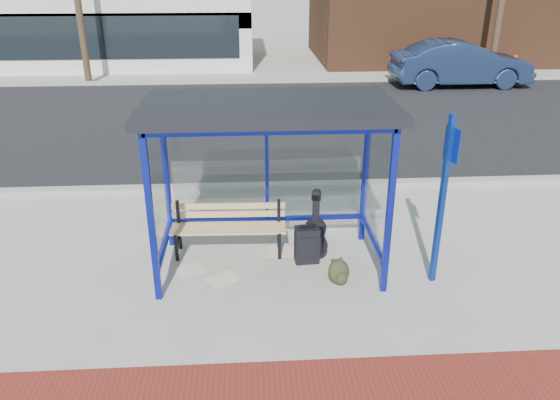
{
  "coord_description": "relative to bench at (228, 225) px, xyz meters",
  "views": [
    {
      "loc": [
        -0.28,
        -6.92,
        4.09
      ],
      "look_at": [
        0.16,
        0.2,
        0.96
      ],
      "focal_mm": 35.0,
      "sensor_mm": 36.0,
      "label": 1
    }
  ],
  "objects": [
    {
      "name": "sign_post",
      "position": [
        2.85,
        -0.99,
        0.87
      ],
      "size": [
        0.14,
        0.29,
        2.37
      ],
      "rotation": [
        0.0,
        0.0,
        0.28
      ],
      "color": "navy",
      "rests_on": "ground"
    },
    {
      "name": "guitar_bag",
      "position": [
        1.28,
        -0.28,
        -0.08
      ],
      "size": [
        0.39,
        0.18,
        1.04
      ],
      "rotation": [
        0.0,
        0.0,
        -0.19
      ],
      "color": "black",
      "rests_on": "ground"
    },
    {
      "name": "newspaper_a",
      "position": [
        -0.08,
        -0.8,
        -0.45
      ],
      "size": [
        0.53,
        0.51,
        0.01
      ],
      "primitive_type": "cube",
      "rotation": [
        0.0,
        0.0,
        0.64
      ],
      "color": "white",
      "rests_on": "ground"
    },
    {
      "name": "parked_car",
      "position": [
        7.88,
        11.66,
        0.33
      ],
      "size": [
        4.8,
        1.72,
        1.58
      ],
      "primitive_type": "imported",
      "rotation": [
        0.0,
        0.0,
        1.58
      ],
      "color": "#1B2A4C",
      "rests_on": "ground"
    },
    {
      "name": "curb_far",
      "position": [
        0.6,
        12.64,
        -0.4
      ],
      "size": [
        60.0,
        0.25,
        0.12
      ],
      "primitive_type": "cube",
      "color": "gray",
      "rests_on": "ground"
    },
    {
      "name": "newspaper_c",
      "position": [
        0.8,
        -0.06,
        -0.45
      ],
      "size": [
        0.46,
        0.38,
        0.01
      ],
      "primitive_type": "cube",
      "rotation": [
        0.0,
        0.0,
        -0.1
      ],
      "color": "white",
      "rests_on": "ground"
    },
    {
      "name": "brick_paver_strip",
      "position": [
        0.6,
        -3.06,
        -0.45
      ],
      "size": [
        60.0,
        1.0,
        0.01
      ],
      "primitive_type": "cube",
      "color": "maroon",
      "rests_on": "ground"
    },
    {
      "name": "ground",
      "position": [
        0.6,
        -0.46,
        -0.46
      ],
      "size": [
        120.0,
        120.0,
        0.0
      ],
      "primitive_type": "plane",
      "color": "#B2ADA0",
      "rests_on": "ground"
    },
    {
      "name": "backpack",
      "position": [
        1.53,
        -1.0,
        -0.29
      ],
      "size": [
        0.34,
        0.32,
        0.36
      ],
      "rotation": [
        0.0,
        0.0,
        0.23
      ],
      "color": "#282816",
      "rests_on": "ground"
    },
    {
      "name": "curb_near",
      "position": [
        0.6,
        2.44,
        -0.4
      ],
      "size": [
        60.0,
        0.25,
        0.12
      ],
      "primitive_type": "cube",
      "color": "gray",
      "rests_on": "ground"
    },
    {
      "name": "bus_shelter",
      "position": [
        0.6,
        -0.39,
        1.61
      ],
      "size": [
        3.3,
        1.8,
        2.42
      ],
      "color": "#0C178D",
      "rests_on": "ground"
    },
    {
      "name": "far_sidewalk",
      "position": [
        0.6,
        14.54,
        -0.45
      ],
      "size": [
        60.0,
        4.0,
        0.01
      ],
      "primitive_type": "cube",
      "color": "#B2ADA0",
      "rests_on": "ground"
    },
    {
      "name": "storefront_white",
      "position": [
        -8.4,
        17.53,
        1.54
      ],
      "size": [
        18.0,
        6.04,
        4.0
      ],
      "color": "silver",
      "rests_on": "ground"
    },
    {
      "name": "newspaper_b",
      "position": [
        -0.56,
        -0.52,
        -0.45
      ],
      "size": [
        0.48,
        0.44,
        0.01
      ],
      "primitive_type": "cube",
      "rotation": [
        0.0,
        0.0,
        0.44
      ],
      "color": "white",
      "rests_on": "ground"
    },
    {
      "name": "street_asphalt",
      "position": [
        0.6,
        7.54,
        -0.46
      ],
      "size": [
        60.0,
        10.0,
        0.0
      ],
      "primitive_type": "cube",
      "color": "black",
      "rests_on": "ground"
    },
    {
      "name": "fire_hydrant",
      "position": [
        10.8,
        13.64,
        -0.04
      ],
      "size": [
        0.35,
        0.23,
        0.77
      ],
      "rotation": [
        0.0,
        0.0,
        -0.4
      ],
      "color": "red",
      "rests_on": "ground"
    },
    {
      "name": "suitcase",
      "position": [
        1.15,
        -0.38,
        -0.18
      ],
      "size": [
        0.36,
        0.25,
        0.61
      ],
      "rotation": [
        0.0,
        0.0,
        0.07
      ],
      "color": "black",
      "rests_on": "ground"
    },
    {
      "name": "bench",
      "position": [
        0.0,
        0.0,
        0.0
      ],
      "size": [
        1.72,
        0.47,
        0.81
      ],
      "rotation": [
        0.0,
        0.0,
        -0.03
      ],
      "color": "black",
      "rests_on": "ground"
    }
  ]
}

